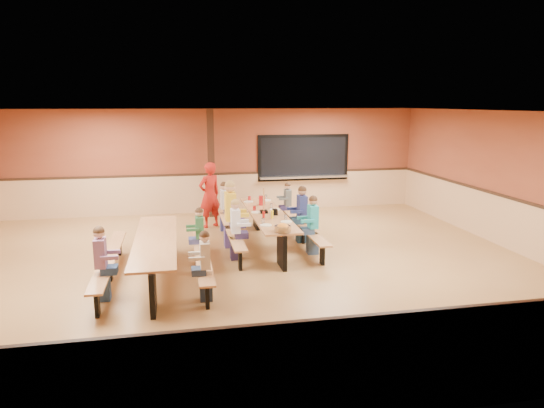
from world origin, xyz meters
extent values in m
plane|color=brown|center=(0.00, 0.00, 0.00)|extent=(12.00, 12.00, 0.00)
cube|color=brown|center=(0.00, 5.00, 1.50)|extent=(12.00, 0.04, 3.00)
cube|color=brown|center=(0.00, -5.00, 1.50)|extent=(12.00, 0.04, 3.00)
cube|color=brown|center=(6.00, 0.00, 1.50)|extent=(0.04, 10.00, 3.00)
cube|color=white|center=(0.00, 0.00, 3.00)|extent=(12.00, 10.00, 0.04)
cube|color=black|center=(2.60, 4.97, 1.55)|extent=(2.60, 0.06, 1.20)
cube|color=silver|center=(2.60, 4.88, 0.98)|extent=(2.70, 0.28, 0.06)
cube|color=black|center=(-0.20, 4.40, 1.50)|extent=(0.18, 0.18, 3.00)
cube|color=#B17546|center=(0.81, 1.33, 0.72)|extent=(0.75, 3.60, 0.04)
cube|color=black|center=(0.81, -0.22, 0.35)|extent=(0.08, 0.60, 0.70)
cube|color=black|center=(0.81, 2.88, 0.35)|extent=(0.08, 0.60, 0.70)
cube|color=#B17546|center=(-0.01, 1.33, 0.43)|extent=(0.26, 3.60, 0.04)
cube|color=black|center=(-0.01, 1.33, 0.21)|extent=(0.06, 0.18, 0.41)
cube|color=#B17546|center=(1.64, 1.33, 0.43)|extent=(0.26, 3.60, 0.04)
cube|color=black|center=(1.64, 1.33, 0.21)|extent=(0.06, 0.18, 0.41)
cube|color=#B17546|center=(-1.57, -0.32, 0.72)|extent=(0.75, 3.60, 0.04)
cube|color=black|center=(-1.57, -1.87, 0.35)|extent=(0.08, 0.60, 0.70)
cube|color=black|center=(-1.57, 1.23, 0.35)|extent=(0.08, 0.60, 0.70)
cube|color=#B17546|center=(-2.40, -0.32, 0.43)|extent=(0.26, 3.60, 0.04)
cube|color=black|center=(-2.40, -0.32, 0.21)|extent=(0.06, 0.18, 0.41)
cube|color=#B17546|center=(-0.75, -0.32, 0.43)|extent=(0.26, 3.60, 0.04)
cube|color=black|center=(-0.75, -0.32, 0.21)|extent=(0.06, 0.18, 0.41)
imported|color=#AB1A13|center=(-0.34, 3.22, 0.84)|extent=(0.73, 0.65, 1.69)
cylinder|color=#B1171A|center=(0.85, 2.22, 0.85)|extent=(0.16, 0.16, 0.22)
cube|color=black|center=(0.95, 1.13, 0.80)|extent=(0.10, 0.14, 0.13)
cylinder|color=yellow|center=(0.82, 0.82, 0.82)|extent=(0.06, 0.06, 0.17)
cylinder|color=#B2140F|center=(0.63, 0.75, 0.82)|extent=(0.06, 0.06, 0.17)
cube|color=black|center=(0.74, 1.36, 0.77)|extent=(0.16, 0.16, 0.06)
cube|color=#B17546|center=(0.74, 1.36, 1.05)|extent=(0.02, 0.09, 0.50)
camera|label=1|loc=(-1.13, -9.08, 3.17)|focal=32.00mm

